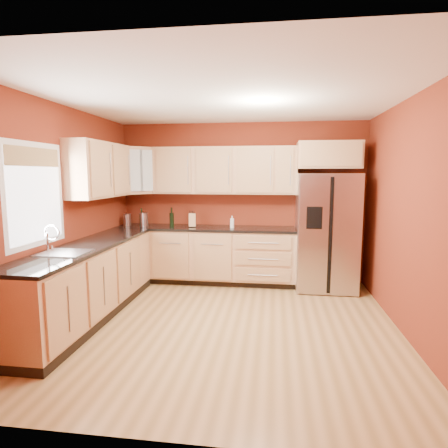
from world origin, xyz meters
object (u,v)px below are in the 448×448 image
at_px(knife_block, 192,220).
at_px(canister_left, 127,220).
at_px(refrigerator, 326,232).
at_px(soap_dispenser, 232,222).
at_px(wine_bottle_a, 172,217).

bearing_deg(knife_block, canister_left, 169.81).
relative_size(canister_left, knife_block, 0.91).
bearing_deg(refrigerator, knife_block, 178.35).
xyz_separation_m(refrigerator, soap_dispenser, (-1.45, 0.01, 0.13)).
relative_size(wine_bottle_a, soap_dispenser, 1.66).
bearing_deg(knife_block, refrigerator, -13.22).
distance_m(canister_left, knife_block, 1.09).
bearing_deg(knife_block, soap_dispenser, -15.93).
xyz_separation_m(wine_bottle_a, soap_dispenser, (0.98, 0.03, -0.06)).
height_order(refrigerator, wine_bottle_a, refrigerator).
bearing_deg(refrigerator, wine_bottle_a, -179.66).
bearing_deg(wine_bottle_a, refrigerator, 0.34).
distance_m(refrigerator, knife_block, 2.12).
distance_m(wine_bottle_a, soap_dispenser, 0.98).
distance_m(wine_bottle_a, knife_block, 0.33).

